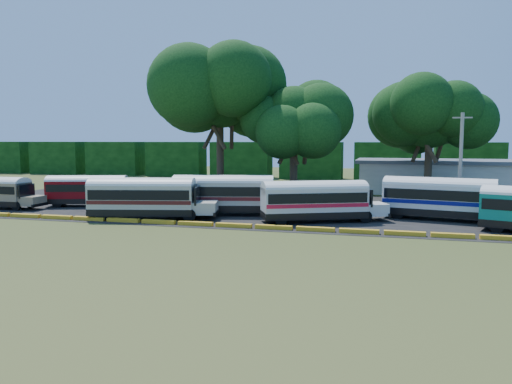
% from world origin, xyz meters
% --- Properties ---
extents(ground, '(160.00, 160.00, 0.00)m').
position_xyz_m(ground, '(0.00, 0.00, 0.00)').
color(ground, '#2F4617').
rests_on(ground, ground).
extents(asphalt_strip, '(64.00, 24.00, 0.02)m').
position_xyz_m(asphalt_strip, '(1.00, 12.00, 0.01)').
color(asphalt_strip, black).
rests_on(asphalt_strip, ground).
extents(curb, '(53.70, 0.45, 0.30)m').
position_xyz_m(curb, '(-0.00, 1.00, 0.15)').
color(curb, '#F0A41C').
rests_on(curb, ground).
extents(terminal_building, '(19.00, 9.00, 4.00)m').
position_xyz_m(terminal_building, '(18.00, 30.00, 2.03)').
color(terminal_building, silver).
rests_on(terminal_building, ground).
extents(treeline_backdrop, '(130.00, 4.00, 6.00)m').
position_xyz_m(treeline_backdrop, '(0.00, 48.00, 3.00)').
color(treeline_backdrop, black).
rests_on(treeline_backdrop, ground).
extents(bus_red, '(9.33, 4.88, 2.99)m').
position_xyz_m(bus_red, '(-15.44, 8.62, 1.71)').
color(bus_red, black).
rests_on(bus_red, ground).
extents(bus_cream_west, '(10.55, 4.72, 3.37)m').
position_xyz_m(bus_cream_west, '(-6.54, 2.84, 1.91)').
color(bus_cream_west, black).
rests_on(bus_cream_west, ground).
extents(bus_cream_east, '(10.69, 4.76, 3.41)m').
position_xyz_m(bus_cream_east, '(-0.98, 6.74, 1.93)').
color(bus_cream_east, black).
rests_on(bus_cream_east, ground).
extents(bus_white_red, '(9.99, 6.26, 3.25)m').
position_xyz_m(bus_white_red, '(7.00, 4.98, 1.84)').
color(bus_white_red, black).
rests_on(bus_white_red, ground).
extents(bus_white_blue, '(10.67, 4.55, 3.41)m').
position_xyz_m(bus_white_blue, '(16.47, 8.58, 1.93)').
color(bus_white_blue, black).
rests_on(bus_white_blue, ground).
extents(tree_west, '(11.82, 11.82, 16.33)m').
position_xyz_m(tree_west, '(-5.71, 18.89, 11.95)').
color(tree_west, '#3D2C1E').
rests_on(tree_west, ground).
extents(tree_center, '(8.67, 8.67, 11.89)m').
position_xyz_m(tree_center, '(2.74, 17.84, 8.65)').
color(tree_center, '#3D2C1E').
rests_on(tree_center, ground).
extents(tree_east, '(9.65, 9.65, 12.56)m').
position_xyz_m(tree_east, '(16.42, 23.18, 8.98)').
color(tree_east, '#3D2C1E').
rests_on(tree_east, ground).
extents(utility_pole, '(1.60, 0.30, 8.70)m').
position_xyz_m(utility_pole, '(18.31, 12.71, 4.46)').
color(utility_pole, gray).
rests_on(utility_pole, ground).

